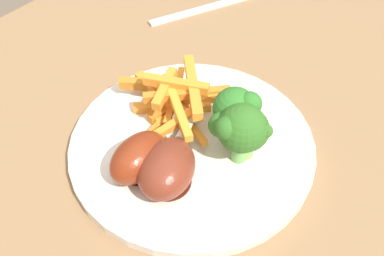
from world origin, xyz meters
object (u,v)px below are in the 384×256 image
Objects in this scene: broccoli_floret_front at (238,111)px; broccoli_floret_middle at (248,129)px; dinner_plate at (192,144)px; broccoli_floret_back at (238,128)px; fork at (204,9)px; dining_table at (175,170)px; chicken_drumstick_far at (168,165)px; carrot_fries_pile at (174,98)px; chicken_drumstick_near at (142,155)px.

broccoli_floret_front is 0.02m from broccoli_floret_middle.
dinner_plate is 0.07m from broccoli_floret_middle.
broccoli_floret_back is 0.32m from fork.
chicken_drumstick_far is (-0.09, -0.07, 0.15)m from dining_table.
broccoli_floret_middle reaches higher than fork.
fork is at bearing 43.00° from broccoli_floret_front.
chicken_drumstick_far is (-0.08, -0.06, 0.00)m from carrot_fries_pile.
broccoli_floret_middle is 0.43× the size of carrot_fries_pile.
chicken_drumstick_near is at bearing 164.06° from dinner_plate.
carrot_fries_pile is at bearing 17.69° from chicken_drumstick_near.
fork reaches higher than dining_table.
broccoli_floret_front is 0.37× the size of fork.
chicken_drumstick_near is (-0.06, 0.02, 0.03)m from dinner_plate.
carrot_fries_pile is 1.22× the size of chicken_drumstick_near.
broccoli_floret_front is at bearing 65.67° from broccoli_floret_middle.
fork is at bearing 26.75° from dining_table.
chicken_drumstick_near reaches higher than fork.
chicken_drumstick_near is at bearing 138.06° from broccoli_floret_middle.
broccoli_floret_middle is (-0.01, -0.02, -0.01)m from broccoli_floret_front.
chicken_drumstick_near is at bearing 100.73° from chicken_drumstick_far.
dining_table is 3.81× the size of dinner_plate.
chicken_drumstick_far is (-0.08, 0.04, -0.02)m from broccoli_floret_middle.
chicken_drumstick_near is (-0.07, 0.07, -0.03)m from broccoli_floret_back.
broccoli_floret_front is at bearing -16.66° from chicken_drumstick_far.
dining_table is at bearing 21.68° from chicken_drumstick_near.
chicken_drumstick_near is at bearing 135.41° from broccoli_floret_back.
carrot_fries_pile is at bearing 53.31° from fork.
broccoli_floret_front is 0.50× the size of carrot_fries_pile.
dinner_plate reaches higher than fork.
fork is at bearing 42.27° from broccoli_floret_back.
broccoli_floret_back is at bearing -146.53° from broccoli_floret_front.
broccoli_floret_back reaches higher than carrot_fries_pile.
dining_table is 0.15m from carrot_fries_pile.
carrot_fries_pile is 0.09m from chicken_drumstick_near.
broccoli_floret_back is (0.01, -0.05, 0.05)m from dinner_plate.
dinner_plate is 3.76× the size of broccoli_floret_back.
dining_table is 5.50× the size of fork.
broccoli_floret_back is 0.10m from carrot_fries_pile.
broccoli_floret_front reaches higher than broccoli_floret_middle.
chicken_drumstick_far is at bearing -167.07° from dinner_plate.
chicken_drumstick_near is (-0.08, 0.07, -0.02)m from broccoli_floret_middle.
dining_table is 0.27m from fork.
broccoli_floret_middle is at bearing -92.21° from carrot_fries_pile.
chicken_drumstick_far is at bearing -141.98° from dining_table.
broccoli_floret_middle is at bearing -29.59° from chicken_drumstick_far.
fork is at bearing 44.41° from broccoli_floret_middle.
dining_table is 0.20m from broccoli_floret_middle.
broccoli_floret_front reaches higher than chicken_drumstick_near.
broccoli_floret_back is 0.38× the size of fork.
dining_table is 0.14m from dinner_plate.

